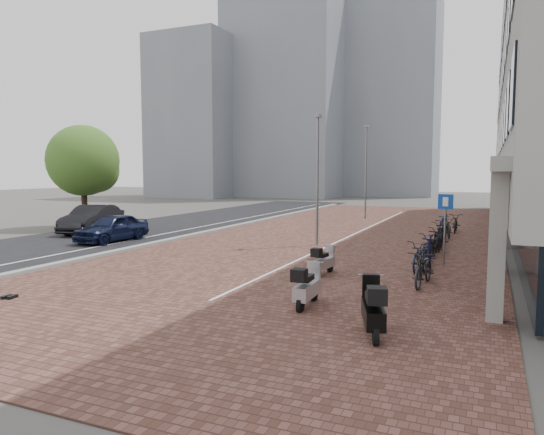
# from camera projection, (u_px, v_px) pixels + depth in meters

# --- Properties ---
(ground) EXTENTS (140.00, 140.00, 0.00)m
(ground) POSITION_uv_depth(u_px,v_px,m) (198.00, 273.00, 16.32)
(ground) COLOR #474442
(ground) RESTS_ON ground
(plaza_brick) EXTENTS (14.50, 42.00, 0.04)m
(plaza_brick) POSITION_uv_depth(u_px,v_px,m) (352.00, 234.00, 26.47)
(plaza_brick) COLOR brown
(plaza_brick) RESTS_ON ground
(street_asphalt) EXTENTS (8.00, 50.00, 0.03)m
(street_asphalt) POSITION_uv_depth(u_px,v_px,m) (177.00, 225.00, 30.85)
(street_asphalt) COLOR black
(street_asphalt) RESTS_ON ground
(curb) EXTENTS (0.35, 42.00, 0.14)m
(curb) POSITION_uv_depth(u_px,v_px,m) (233.00, 226.00, 29.29)
(curb) COLOR gray
(curb) RESTS_ON ground
(lane_line) EXTENTS (0.12, 44.00, 0.00)m
(lane_line) POSITION_uv_depth(u_px,v_px,m) (205.00, 226.00, 30.05)
(lane_line) COLOR white
(lane_line) RESTS_ON street_asphalt
(parking_line) EXTENTS (0.10, 30.00, 0.00)m
(parking_line) POSITION_uv_depth(u_px,v_px,m) (356.00, 233.00, 26.39)
(parking_line) COLOR white
(parking_line) RESTS_ON plaza_brick
(bg_towers) EXTENTS (33.00, 23.00, 32.00)m
(bg_towers) POSITION_uv_depth(u_px,v_px,m) (303.00, 89.00, 65.39)
(bg_towers) COLOR gray
(bg_towers) RESTS_ON ground
(car_navy) EXTENTS (1.72, 3.90, 1.31)m
(car_navy) POSITION_uv_depth(u_px,v_px,m) (112.00, 228.00, 23.48)
(car_navy) COLOR black
(car_navy) RESTS_ON ground
(car_dark) EXTENTS (2.68, 4.79, 1.49)m
(car_dark) POSITION_uv_depth(u_px,v_px,m) (92.00, 219.00, 26.79)
(car_dark) COLOR black
(car_dark) RESTS_ON ground
(shoes) EXTENTS (0.43, 0.37, 0.10)m
(shoes) POSITION_uv_depth(u_px,v_px,m) (9.00, 298.00, 12.92)
(shoes) COLOR black
(shoes) RESTS_ON ground
(scooter_front) EXTENTS (0.57, 1.41, 0.94)m
(scooter_front) POSITION_uv_depth(u_px,v_px,m) (324.00, 261.00, 15.89)
(scooter_front) COLOR #AEADB2
(scooter_front) RESTS_ON ground
(scooter_mid) EXTENTS (1.01, 1.77, 1.16)m
(scooter_mid) POSITION_uv_depth(u_px,v_px,m) (373.00, 308.00, 10.02)
(scooter_mid) COLOR black
(scooter_mid) RESTS_ON ground
(scooter_back) EXTENTS (0.54, 1.57, 1.07)m
(scooter_back) POSITION_uv_depth(u_px,v_px,m) (307.00, 286.00, 12.14)
(scooter_back) COLOR #BABAC0
(scooter_back) RESTS_ON ground
(parking_sign) EXTENTS (0.52, 0.17, 2.51)m
(parking_sign) POSITION_uv_depth(u_px,v_px,m) (445.00, 218.00, 17.43)
(parking_sign) COLOR slate
(parking_sign) RESTS_ON ground
(lamp_near) EXTENTS (0.12, 0.12, 5.68)m
(lamp_near) POSITION_uv_depth(u_px,v_px,m) (317.00, 182.00, 21.96)
(lamp_near) COLOR slate
(lamp_near) RESTS_ON ground
(lamp_far) EXTENTS (0.12, 0.12, 6.33)m
(lamp_far) POSITION_uv_depth(u_px,v_px,m) (366.00, 173.00, 34.22)
(lamp_far) COLOR gray
(lamp_far) RESTS_ON ground
(street_tree) EXTENTS (4.09, 4.09, 5.95)m
(street_tree) POSITION_uv_depth(u_px,v_px,m) (86.00, 163.00, 28.97)
(street_tree) COLOR #382619
(street_tree) RESTS_ON ground
(bike_row) EXTENTS (1.23, 15.80, 1.05)m
(bike_row) POSITION_uv_depth(u_px,v_px,m) (439.00, 238.00, 20.80)
(bike_row) COLOR black
(bike_row) RESTS_ON ground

